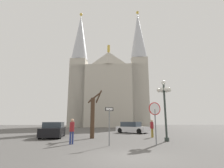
% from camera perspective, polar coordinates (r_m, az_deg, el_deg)
% --- Properties ---
extents(ground_plane, '(120.00, 120.00, 0.00)m').
position_cam_1_polar(ground_plane, '(8.45, 5.75, -22.46)').
color(ground_plane, '#514F4C').
extents(cathedral, '(20.77, 13.79, 31.06)m').
position_cam_1_polar(cathedral, '(47.95, -0.77, -1.96)').
color(cathedral, '#BCB5A5').
rests_on(cathedral, ground).
extents(stop_sign, '(0.84, 0.24, 2.81)m').
position_cam_1_polar(stop_sign, '(12.41, 13.60, -9.47)').
color(stop_sign, slate).
rests_on(stop_sign, ground).
extents(one_way_arrow_sign, '(0.54, 0.30, 2.46)m').
position_cam_1_polar(one_way_arrow_sign, '(11.91, -0.88, -11.96)').
color(one_way_arrow_sign, slate).
rests_on(one_way_arrow_sign, ground).
extents(street_lamp, '(1.21, 1.21, 4.88)m').
position_cam_1_polar(street_lamp, '(15.24, 16.44, -4.44)').
color(street_lamp, '#2D3833').
rests_on(street_lamp, ground).
extents(bare_tree, '(1.40, 1.23, 4.43)m').
position_cam_1_polar(bare_tree, '(17.01, -6.15, -9.94)').
color(bare_tree, '#473323').
rests_on(bare_tree, ground).
extents(parked_car_near_white, '(4.28, 3.92, 1.42)m').
position_cam_1_polar(parked_car_near_white, '(24.11, 6.39, -13.77)').
color(parked_car_near_white, silver).
rests_on(parked_car_near_white, ground).
extents(parked_car_far_black, '(2.26, 4.37, 1.45)m').
position_cam_1_polar(parked_car_far_black, '(18.65, -18.31, -13.84)').
color(parked_car_far_black, black).
rests_on(parked_car_far_black, ground).
extents(pedestrian_walking, '(0.32, 0.32, 1.72)m').
position_cam_1_polar(pedestrian_walking, '(13.04, -12.72, -13.76)').
color(pedestrian_walking, navy).
rests_on(pedestrian_walking, ground).
extents(pedestrian_standing, '(0.32, 0.32, 1.69)m').
position_cam_1_polar(pedestrian_standing, '(18.19, 12.69, -13.16)').
color(pedestrian_standing, olive).
rests_on(pedestrian_standing, ground).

